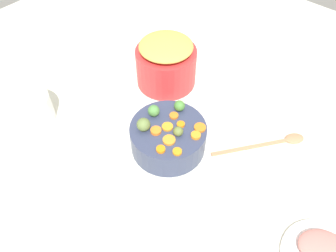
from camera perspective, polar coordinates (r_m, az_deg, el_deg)
tabletop at (r=1.12m, az=-0.67°, el=-3.33°), size 2.40×2.40×0.02m
serving_bowl_carrots at (r=1.07m, az=-0.00°, el=-2.01°), size 0.25×0.25×0.09m
metal_pot at (r=1.28m, az=-0.33°, el=10.23°), size 0.23×0.23×0.15m
stuffing_mound at (r=1.22m, az=-0.35°, el=13.64°), size 0.20×0.20×0.04m
carrot_slice_0 at (r=1.06m, az=0.97°, el=1.84°), size 0.04×0.04×0.01m
carrot_slice_1 at (r=0.98m, az=-1.26°, el=-4.04°), size 0.04×0.04×0.01m
carrot_slice_2 at (r=1.04m, az=2.22°, el=0.29°), size 0.04×0.04×0.01m
carrot_slice_3 at (r=1.01m, az=4.83°, el=-1.62°), size 0.03×0.03×0.01m
carrot_slice_4 at (r=1.00m, az=0.18°, el=-2.46°), size 0.05×0.05×0.01m
carrot_slice_5 at (r=1.02m, az=-2.00°, el=-0.89°), size 0.04×0.04×0.01m
carrot_slice_6 at (r=1.03m, az=0.06°, el=0.01°), size 0.04×0.04×0.01m
carrot_slice_7 at (r=0.97m, az=1.61°, el=-4.45°), size 0.04×0.04×0.01m
carrot_slice_8 at (r=1.03m, az=5.55°, el=-0.28°), size 0.05×0.05×0.01m
brussels_sprout_0 at (r=1.00m, az=1.81°, el=-0.88°), size 0.03×0.03×0.03m
brussels_sprout_1 at (r=1.02m, az=-4.26°, el=0.24°), size 0.04×0.04×0.04m
brussels_sprout_2 at (r=1.07m, az=2.00°, el=3.51°), size 0.04×0.04×0.04m
brussels_sprout_3 at (r=1.06m, az=-2.48°, el=2.65°), size 0.04×0.04×0.04m
wooden_spoon at (r=1.17m, az=18.26°, el=-2.64°), size 0.21×0.28×0.01m
casserole_dish at (r=1.25m, az=-23.75°, el=2.51°), size 0.20×0.20×0.10m
ham_slice_main at (r=1.00m, az=25.41°, el=-18.54°), size 0.17×0.16×0.02m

